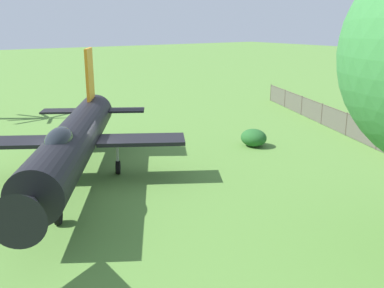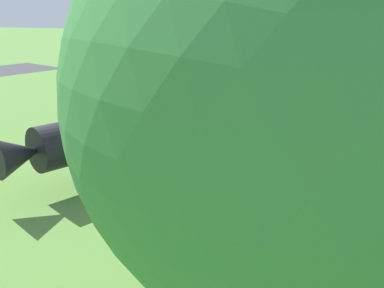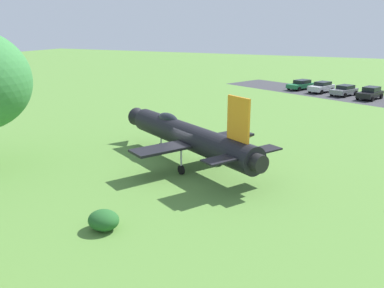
{
  "view_description": "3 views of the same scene",
  "coord_description": "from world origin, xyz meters",
  "views": [
    {
      "loc": [
        17.19,
        -6.03,
        6.65
      ],
      "look_at": [
        4.89,
        2.48,
        2.5
      ],
      "focal_mm": 41.3,
      "sensor_mm": 36.0,
      "label": 1
    },
    {
      "loc": [
        18.47,
        6.12,
        7.04
      ],
      "look_at": [
        4.89,
        2.48,
        2.5
      ],
      "focal_mm": 40.82,
      "sensor_mm": 36.0,
      "label": 2
    },
    {
      "loc": [
        -11.28,
        24.39,
        9.37
      ],
      "look_at": [
        -0.34,
        0.42,
        1.61
      ],
      "focal_mm": 38.65,
      "sensor_mm": 36.0,
      "label": 3
    }
  ],
  "objects": [
    {
      "name": "ground_plane",
      "position": [
        0.0,
        0.0,
        0.0
      ],
      "size": [
        200.0,
        200.0,
        0.0
      ],
      "primitive_type": "plane",
      "color": "#568438"
    },
    {
      "name": "display_jet",
      "position": [
        0.33,
        -0.19,
        1.99
      ],
      "size": [
        13.51,
        9.87,
        5.38
      ],
      "rotation": [
        0.0,
        0.0,
        5.75
      ],
      "color": "black",
      "rests_on": "ground_plane"
    },
    {
      "name": "shrub_near_fence",
      "position": [
        -0.23,
        10.16,
        0.48
      ],
      "size": [
        1.51,
        1.35,
        0.96
      ],
      "color": "#235B26",
      "rests_on": "ground_plane"
    }
  ]
}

